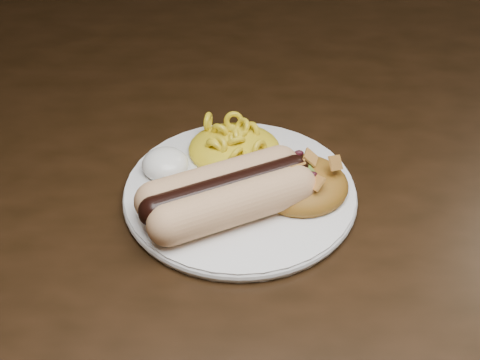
{
  "coord_description": "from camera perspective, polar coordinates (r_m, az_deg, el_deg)",
  "views": [
    {
      "loc": [
        -0.1,
        -0.63,
        1.16
      ],
      "look_at": [
        -0.1,
        -0.16,
        0.77
      ],
      "focal_mm": 50.0,
      "sensor_mm": 36.0,
      "label": 1
    }
  ],
  "objects": [
    {
      "name": "taco_salad",
      "position": [
        0.61,
        5.24,
        0.25
      ],
      "size": [
        0.09,
        0.08,
        0.04
      ],
      "rotation": [
        0.0,
        0.0,
        -0.05
      ],
      "color": "#C2470F",
      "rests_on": "plate"
    },
    {
      "name": "plate",
      "position": [
        0.62,
        0.0,
        -1.11
      ],
      "size": [
        0.27,
        0.27,
        0.01
      ],
      "primitive_type": "cylinder",
      "rotation": [
        0.0,
        0.0,
        0.32
      ],
      "color": "white",
      "rests_on": "table"
    },
    {
      "name": "mac_and_cheese",
      "position": [
        0.65,
        -0.49,
        3.62
      ],
      "size": [
        0.11,
        0.11,
        0.03
      ],
      "primitive_type": "ellipsoid",
      "rotation": [
        0.0,
        0.0,
        -0.37
      ],
      "color": "gold",
      "rests_on": "plate"
    },
    {
      "name": "hotdog",
      "position": [
        0.58,
        -1.14,
        -1.07
      ],
      "size": [
        0.13,
        0.12,
        0.04
      ],
      "rotation": [
        0.0,
        0.0,
        0.45
      ],
      "color": "#EBB67D",
      "rests_on": "plate"
    },
    {
      "name": "sour_cream",
      "position": [
        0.63,
        -6.43,
        1.74
      ],
      "size": [
        0.06,
        0.06,
        0.03
      ],
      "primitive_type": "ellipsoid",
      "rotation": [
        0.0,
        0.0,
        0.43
      ],
      "color": "white",
      "rests_on": "plate"
    },
    {
      "name": "fork",
      "position": [
        0.61,
        -0.12,
        -2.83
      ],
      "size": [
        0.06,
        0.15,
        0.0
      ],
      "primitive_type": "cube",
      "rotation": [
        0.0,
        0.0,
        0.26
      ],
      "color": "white",
      "rests_on": "table"
    },
    {
      "name": "table",
      "position": [
        0.81,
        7.48,
        0.93
      ],
      "size": [
        1.6,
        0.9,
        0.75
      ],
      "color": "black",
      "rests_on": "floor"
    }
  ]
}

